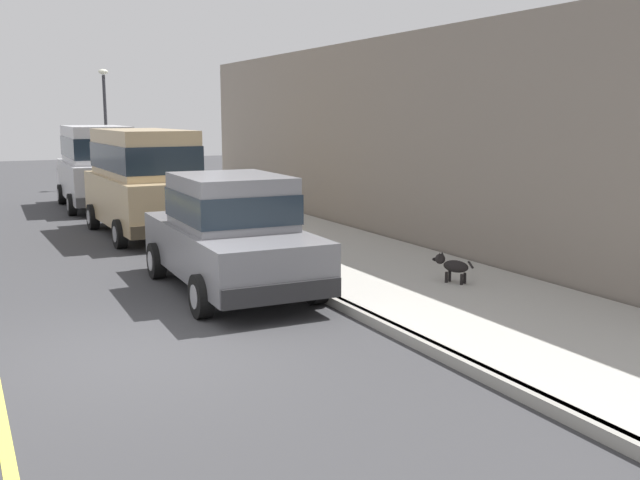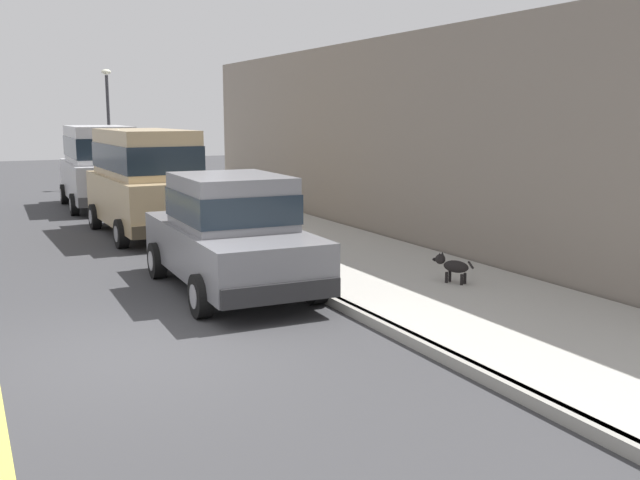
{
  "view_description": "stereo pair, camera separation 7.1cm",
  "coord_description": "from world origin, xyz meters",
  "px_view_note": "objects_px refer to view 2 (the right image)",
  "views": [
    {
      "loc": [
        -1.82,
        -8.49,
        2.89
      ],
      "look_at": [
        3.44,
        1.83,
        0.85
      ],
      "focal_mm": 40.4,
      "sensor_mm": 36.0,
      "label": 1
    },
    {
      "loc": [
        -1.76,
        -8.52,
        2.89
      ],
      "look_at": [
        3.44,
        1.83,
        0.85
      ],
      "focal_mm": 40.4,
      "sensor_mm": 36.0,
      "label": 2
    }
  ],
  "objects_px": {
    "street_lamp": "(108,113)",
    "car_tan_van": "(145,177)",
    "car_silver_van": "(99,163)",
    "dog_black": "(452,266)",
    "car_grey_sedan": "(230,232)"
  },
  "relations": [
    {
      "from": "street_lamp",
      "to": "car_tan_van",
      "type": "bearing_deg",
      "value": -96.62
    },
    {
      "from": "car_tan_van",
      "to": "car_silver_van",
      "type": "bearing_deg",
      "value": 90.76
    },
    {
      "from": "car_tan_van",
      "to": "street_lamp",
      "type": "bearing_deg",
      "value": 83.38
    },
    {
      "from": "car_tan_van",
      "to": "dog_black",
      "type": "bearing_deg",
      "value": -68.09
    },
    {
      "from": "car_tan_van",
      "to": "car_silver_van",
      "type": "relative_size",
      "value": 0.99
    },
    {
      "from": "car_silver_van",
      "to": "dog_black",
      "type": "bearing_deg",
      "value": -76.61
    },
    {
      "from": "car_grey_sedan",
      "to": "street_lamp",
      "type": "bearing_deg",
      "value": 85.42
    },
    {
      "from": "car_grey_sedan",
      "to": "car_silver_van",
      "type": "distance_m",
      "value": 11.93
    },
    {
      "from": "car_tan_van",
      "to": "street_lamp",
      "type": "height_order",
      "value": "street_lamp"
    },
    {
      "from": "car_grey_sedan",
      "to": "dog_black",
      "type": "height_order",
      "value": "car_grey_sedan"
    },
    {
      "from": "car_tan_van",
      "to": "dog_black",
      "type": "xyz_separation_m",
      "value": [
        3.16,
        -7.85,
        -0.97
      ]
    },
    {
      "from": "dog_black",
      "to": "street_lamp",
      "type": "relative_size",
      "value": 0.16
    },
    {
      "from": "car_silver_van",
      "to": "street_lamp",
      "type": "distance_m",
      "value": 6.14
    },
    {
      "from": "street_lamp",
      "to": "dog_black",
      "type": "bearing_deg",
      "value": -84.63
    },
    {
      "from": "car_tan_van",
      "to": "street_lamp",
      "type": "distance_m",
      "value": 11.69
    }
  ]
}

